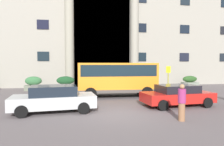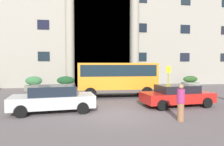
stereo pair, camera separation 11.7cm
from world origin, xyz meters
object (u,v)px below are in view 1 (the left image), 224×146
object	(u,v)px
hedge_planter_east	(66,84)
parked_sedan_second	(177,95)
pedestrian_child_trailing	(182,102)
parked_sedan_far	(54,98)
bus_stop_sign	(168,76)
hedge_planter_entrance_right	(33,84)
hedge_planter_entrance_left	(190,82)
hedge_planter_far_east	(109,82)
orange_minibus	(117,77)
motorcycle_near_kerb	(165,94)

from	to	relation	value
hedge_planter_east	parked_sedan_second	world-z (taller)	hedge_planter_east
pedestrian_child_trailing	parked_sedan_second	bearing A→B (deg)	63.17
parked_sedan_far	pedestrian_child_trailing	distance (m)	6.69
bus_stop_sign	parked_sedan_second	world-z (taller)	bus_stop_sign
hedge_planter_entrance_right	parked_sedan_far	world-z (taller)	parked_sedan_far
bus_stop_sign	hedge_planter_entrance_right	world-z (taller)	bus_stop_sign
hedge_planter_entrance_right	parked_sedan_second	bearing A→B (deg)	-42.39
parked_sedan_far	parked_sedan_second	bearing A→B (deg)	-3.14
hedge_planter_entrance_left	hedge_planter_far_east	bearing A→B (deg)	179.51
hedge_planter_entrance_right	parked_sedan_far	size ratio (longest dim) A/B	0.36
parked_sedan_far	pedestrian_child_trailing	bearing A→B (deg)	-30.60
bus_stop_sign	pedestrian_child_trailing	distance (m)	9.64
orange_minibus	parked_sedan_far	xyz separation A→B (m)	(-4.49, -4.40, -0.88)
hedge_planter_entrance_left	hedge_planter_far_east	xyz separation A→B (m)	(-9.38, 0.08, 0.11)
hedge_planter_entrance_left	hedge_planter_far_east	world-z (taller)	hedge_planter_far_east
hedge_planter_entrance_right	motorcycle_near_kerb	size ratio (longest dim) A/B	0.85
orange_minibus	hedge_planter_entrance_right	xyz separation A→B (m)	(-7.33, 5.16, -0.95)
hedge_planter_entrance_left	hedge_planter_east	bearing A→B (deg)	-177.72
hedge_planter_far_east	hedge_planter_east	bearing A→B (deg)	-171.91
orange_minibus	bus_stop_sign	bearing A→B (deg)	19.95
motorcycle_near_kerb	pedestrian_child_trailing	distance (m)	5.33
bus_stop_sign	motorcycle_near_kerb	size ratio (longest dim) A/B	1.24
orange_minibus	hedge_planter_entrance_left	bearing A→B (deg)	31.87
hedge_planter_entrance_left	pedestrian_child_trailing	world-z (taller)	pedestrian_child_trailing
pedestrian_child_trailing	hedge_planter_east	bearing A→B (deg)	113.22
orange_minibus	hedge_planter_entrance_right	size ratio (longest dim) A/B	3.76
orange_minibus	hedge_planter_entrance_left	xyz separation A→B (m)	(9.58, 5.31, -1.01)
hedge_planter_far_east	pedestrian_child_trailing	bearing A→B (deg)	-84.13
parked_sedan_far	parked_sedan_second	size ratio (longest dim) A/B	1.03
hedge_planter_entrance_right	hedge_planter_entrance_left	world-z (taller)	hedge_planter_entrance_right
hedge_planter_entrance_left	parked_sedan_second	world-z (taller)	parked_sedan_second
orange_minibus	pedestrian_child_trailing	world-z (taller)	orange_minibus
hedge_planter_far_east	hedge_planter_entrance_left	bearing A→B (deg)	-0.49
bus_stop_sign	parked_sedan_far	xyz separation A→B (m)	(-9.62, -5.98, -0.76)
parked_sedan_far	motorcycle_near_kerb	size ratio (longest dim) A/B	2.38
parked_sedan_far	bus_stop_sign	bearing A→B (deg)	27.29
bus_stop_sign	motorcycle_near_kerb	distance (m)	4.47
hedge_planter_entrance_right	pedestrian_child_trailing	world-z (taller)	pedestrian_child_trailing
hedge_planter_entrance_right	parked_sedan_far	xyz separation A→B (m)	(2.83, -9.56, 0.07)
hedge_planter_east	pedestrian_child_trailing	bearing A→B (deg)	-64.61
hedge_planter_entrance_right	hedge_planter_far_east	xyz separation A→B (m)	(7.53, 0.24, 0.04)
parked_sedan_second	hedge_planter_entrance_left	bearing A→B (deg)	51.00
bus_stop_sign	motorcycle_near_kerb	xyz separation A→B (m)	(-2.05, -3.84, -1.04)
hedge_planter_entrance_left	parked_sedan_far	size ratio (longest dim) A/B	0.39
hedge_planter_entrance_left	hedge_planter_east	world-z (taller)	hedge_planter_east
parked_sedan_second	parked_sedan_far	bearing A→B (deg)	177.28
hedge_planter_entrance_right	hedge_planter_entrance_left	size ratio (longest dim) A/B	0.92
orange_minibus	hedge_planter_east	xyz separation A→B (m)	(-4.23, 4.76, -0.95)
hedge_planter_east	pedestrian_child_trailing	size ratio (longest dim) A/B	1.06
bus_stop_sign	hedge_planter_entrance_left	distance (m)	5.88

